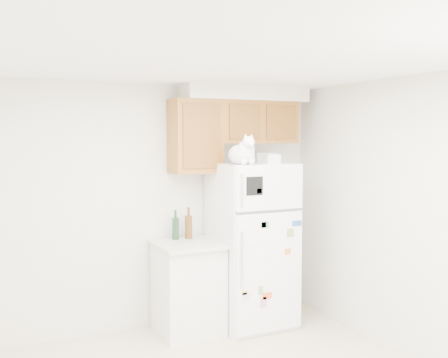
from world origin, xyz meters
TOP-DOWN VIEW (x-y plane):
  - room_shell at (0.12, 0.24)m, footprint 3.84×4.04m
  - refrigerator at (1.04, 1.61)m, footprint 0.76×0.78m
  - base_counter at (0.35, 1.68)m, footprint 0.64×0.64m
  - cat at (0.81, 1.36)m, footprint 0.29×0.43m
  - storage_box_back at (1.28, 1.71)m, footprint 0.21×0.19m
  - storage_box_front at (1.19, 1.45)m, footprint 0.15×0.12m
  - bottle_green at (0.29, 1.86)m, footprint 0.07×0.07m
  - bottle_amber at (0.43, 1.85)m, footprint 0.08×0.08m

SIDE VIEW (x-z plane):
  - base_counter at x=0.35m, z-range 0.00..0.92m
  - refrigerator at x=1.04m, z-range 0.00..1.70m
  - bottle_green at x=0.29m, z-range 0.92..1.22m
  - bottle_amber at x=0.43m, z-range 0.92..1.25m
  - room_shell at x=0.12m, z-range 0.41..2.93m
  - storage_box_front at x=1.19m, z-range 1.70..1.79m
  - storage_box_back at x=1.28m, z-range 1.70..1.80m
  - cat at x=0.81m, z-range 1.66..1.96m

